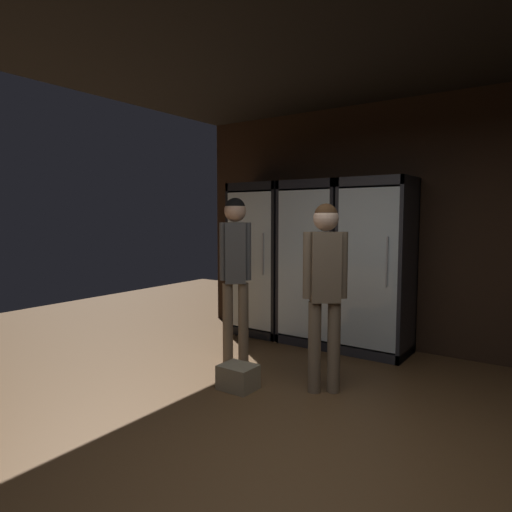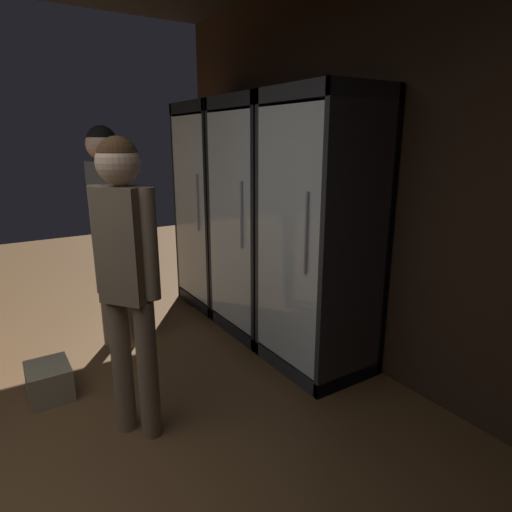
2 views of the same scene
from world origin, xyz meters
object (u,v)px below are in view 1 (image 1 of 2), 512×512
cooler_center (378,268)px  shopper_far (325,277)px  shopper_near (235,260)px  wine_crate_floor (238,377)px  cooler_left (316,265)px  cooler_far_left (264,261)px

cooler_center → shopper_far: cooler_center is taller
shopper_near → wine_crate_floor: 1.21m
cooler_left → cooler_center: (0.76, -0.00, 0.01)m
shopper_far → cooler_far_left: bearing=138.5°
cooler_center → wine_crate_floor: cooler_center is taller
cooler_far_left → shopper_far: 2.08m
cooler_far_left → shopper_near: cooler_far_left is taller
cooler_center → shopper_far: size_ratio=1.19×
wine_crate_floor → shopper_near: bearing=129.3°
cooler_far_left → cooler_left: bearing=0.1°
cooler_center → shopper_far: 1.38m
shopper_near → wine_crate_floor: (0.47, -0.57, -0.96)m
cooler_left → wine_crate_floor: cooler_left is taller
cooler_center → wine_crate_floor: size_ratio=6.24×
cooler_far_left → wine_crate_floor: cooler_far_left is taller
cooler_center → shopper_near: cooler_center is taller
cooler_far_left → cooler_center: bearing=-0.0°
cooler_left → shopper_near: cooler_left is taller
cooler_center → cooler_far_left: bearing=180.0°
cooler_left → cooler_center: same height
shopper_near → wine_crate_floor: shopper_near is taller
cooler_left → shopper_far: cooler_left is taller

